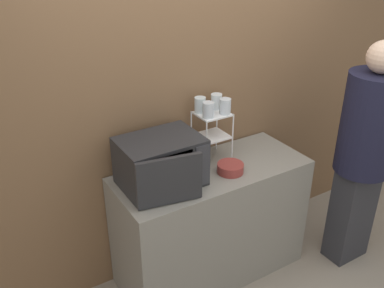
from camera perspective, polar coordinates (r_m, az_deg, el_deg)
name	(u,v)px	position (r m, az deg, el deg)	size (l,w,h in m)	color
wall_back	(188,105)	(3.10, -0.55, 5.25)	(8.00, 0.06, 2.60)	brown
counter	(211,223)	(3.27, 2.56, -10.42)	(1.41, 0.58, 0.92)	gray
microwave	(161,163)	(2.77, -4.14, -2.50)	(0.53, 0.48, 0.33)	#262628
dish_rack	(212,126)	(3.05, 2.68, 2.37)	(0.23, 0.21, 0.36)	white
glass_front_left	(208,110)	(2.91, 2.19, 4.56)	(0.08, 0.08, 0.11)	silver
glass_back_right	(216,101)	(3.06, 3.28, 5.70)	(0.08, 0.08, 0.11)	silver
glass_front_right	(225,106)	(2.98, 4.46, 5.04)	(0.08, 0.08, 0.11)	silver
glass_back_left	(200,105)	(3.00, 1.08, 5.24)	(0.08, 0.08, 0.11)	silver
bowl	(230,168)	(2.98, 5.13, -3.23)	(0.18, 0.18, 0.06)	maroon
person	(365,148)	(3.39, 22.05, -0.50)	(0.41, 0.41, 1.79)	#2D2D33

